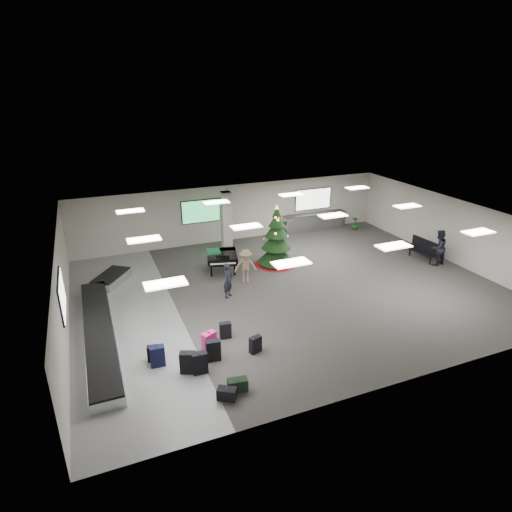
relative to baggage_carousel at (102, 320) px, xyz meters
name	(u,v)px	position (x,y,z in m)	size (l,w,h in m)	color
ground	(289,289)	(7.84, 0.08, -0.21)	(18.00, 18.00, 0.00)	#353330
room_envelope	(276,235)	(7.46, 0.75, 2.12)	(18.02, 14.02, 3.21)	#B8B5A8
baggage_carousel	(102,320)	(0.00, 0.00, 0.00)	(2.28, 9.71, 0.43)	silver
service_counter	(314,222)	(12.84, 6.73, 0.33)	(4.05, 0.65, 1.08)	silver
suitcase_0	(200,363)	(2.64, -4.16, 0.15)	(0.48, 0.28, 0.75)	black
suitcase_1	(213,350)	(3.22, -3.68, 0.15)	(0.50, 0.30, 0.75)	black
pink_suitcase	(209,342)	(3.24, -3.17, 0.15)	(0.54, 0.44, 0.75)	#DD1C78
suitcase_3	(225,330)	(4.01, -2.57, 0.09)	(0.43, 0.27, 0.63)	black
navy_suitcase	(158,356)	(1.49, -3.29, 0.14)	(0.49, 0.31, 0.73)	black
suitcase_5	(188,362)	(2.30, -4.00, 0.15)	(0.55, 0.43, 0.75)	black
green_duffel	(238,385)	(3.45, -5.39, -0.02)	(0.63, 0.39, 0.41)	black
suitcase_7	(255,344)	(4.66, -3.78, 0.08)	(0.45, 0.32, 0.61)	black
suitcase_8	(153,353)	(1.39, -2.97, 0.06)	(0.40, 0.27, 0.57)	black
black_duffel	(227,394)	(3.03, -5.61, -0.03)	(0.62, 0.54, 0.37)	black
christmas_tree	(276,244)	(8.47, 2.85, 0.84)	(2.15, 2.15, 3.07)	maroon
grand_piano	(222,257)	(5.71, 3.05, 0.52)	(1.77, 2.08, 1.02)	black
bench	(423,249)	(15.63, 0.53, 0.39)	(0.70, 1.74, 1.08)	black
traveler_a	(228,280)	(5.12, 0.38, 0.55)	(0.56, 0.37, 1.53)	black
traveler_b	(246,266)	(6.33, 1.48, 0.57)	(1.02, 0.58, 1.57)	#866D53
traveler_bench	(438,248)	(15.84, -0.25, 0.69)	(0.88, 0.68, 1.81)	black
potted_plant_left	(283,229)	(10.64, 6.58, 0.21)	(0.47, 0.38, 0.85)	#143E1B
potted_plant_right	(355,223)	(15.28, 5.93, 0.18)	(0.44, 0.44, 0.79)	#143E1B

